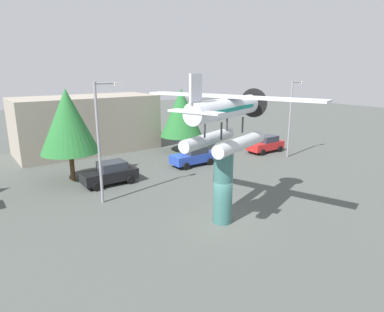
# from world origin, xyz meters

# --- Properties ---
(ground_plane) EXTENTS (140.00, 140.00, 0.00)m
(ground_plane) POSITION_xyz_m (0.00, 0.00, 0.00)
(ground_plane) COLOR #4C514C
(display_pedestal) EXTENTS (1.10, 1.10, 4.46)m
(display_pedestal) POSITION_xyz_m (0.00, 0.00, 2.23)
(display_pedestal) COLOR #386B66
(display_pedestal) RESTS_ON ground
(floatplane_monument) EXTENTS (7.20, 10.17, 4.00)m
(floatplane_monument) POSITION_xyz_m (0.12, 0.04, 6.13)
(floatplane_monument) COLOR silver
(floatplane_monument) RESTS_ON display_pedestal
(car_mid_black) EXTENTS (4.20, 2.02, 1.76)m
(car_mid_black) POSITION_xyz_m (-2.63, 10.12, 0.88)
(car_mid_black) COLOR black
(car_mid_black) RESTS_ON ground
(car_far_blue) EXTENTS (4.20, 2.02, 1.76)m
(car_far_blue) POSITION_xyz_m (5.68, 10.64, 0.88)
(car_far_blue) COLOR #2847B7
(car_far_blue) RESTS_ON ground
(car_distant_red) EXTENTS (4.20, 2.02, 1.76)m
(car_distant_red) POSITION_xyz_m (15.01, 10.19, 0.88)
(car_distant_red) COLOR red
(car_distant_red) RESTS_ON ground
(streetlight_primary) EXTENTS (1.84, 0.28, 7.90)m
(streetlight_primary) POSITION_xyz_m (-4.34, 6.93, 4.58)
(streetlight_primary) COLOR gray
(streetlight_primary) RESTS_ON ground
(streetlight_secondary) EXTENTS (1.84, 0.28, 7.54)m
(streetlight_secondary) POSITION_xyz_m (15.40, 7.45, 4.40)
(streetlight_secondary) COLOR gray
(streetlight_secondary) RESTS_ON ground
(storefront_building) EXTENTS (14.48, 6.63, 5.89)m
(storefront_building) POSITION_xyz_m (-0.20, 22.00, 2.94)
(storefront_building) COLOR #9E9384
(storefront_building) RESTS_ON ground
(tree_east) EXTENTS (4.45, 4.45, 7.28)m
(tree_east) POSITION_xyz_m (-4.74, 12.68, 4.79)
(tree_east) COLOR brown
(tree_east) RESTS_ON ground
(tree_center_back) EXTENTS (4.53, 4.53, 6.70)m
(tree_center_back) POSITION_xyz_m (7.93, 15.89, 4.18)
(tree_center_back) COLOR brown
(tree_center_back) RESTS_ON ground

